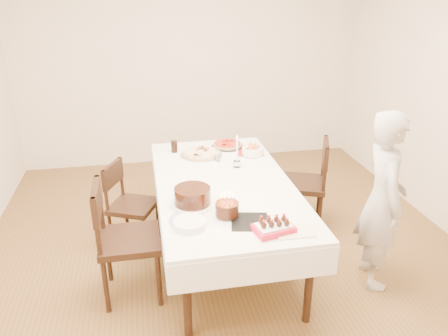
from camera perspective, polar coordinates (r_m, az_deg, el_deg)
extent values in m
plane|color=brown|center=(4.07, 0.55, -11.81)|extent=(5.00, 5.00, 0.00)
cube|color=#F0DFCA|center=(5.88, -4.42, 13.55)|extent=(4.50, 0.04, 2.70)
cube|color=white|center=(3.92, 0.00, -6.82)|extent=(1.46, 2.29, 0.75)
imported|color=beige|center=(3.67, 19.97, -4.06)|extent=(0.46, 0.60, 1.48)
cylinder|color=beige|center=(4.31, -2.97, 1.92)|extent=(0.53, 0.53, 0.04)
cylinder|color=red|center=(4.54, 0.45, 3.07)|extent=(0.32, 0.32, 0.04)
cube|color=#B21E1E|center=(4.42, 3.30, 2.16)|extent=(0.29, 0.29, 0.01)
cylinder|color=white|center=(4.32, 3.75, 2.24)|extent=(0.26, 0.26, 0.07)
cylinder|color=white|center=(3.99, 1.71, 2.22)|extent=(0.09, 0.09, 0.32)
cylinder|color=black|center=(4.40, -6.52, 2.80)|extent=(0.08, 0.08, 0.12)
cylinder|color=black|center=(3.36, -4.15, -3.70)|extent=(0.38, 0.38, 0.14)
cube|color=black|center=(3.15, 3.39, -7.05)|extent=(0.31, 0.31, 0.01)
cylinder|color=#36160E|center=(3.18, 0.40, -4.83)|extent=(0.19, 0.19, 0.16)
cube|color=beige|center=(3.07, 9.19, -8.29)|extent=(0.27, 0.18, 0.02)
cylinder|color=white|center=(3.09, -4.49, -7.24)|extent=(0.25, 0.25, 0.05)
cylinder|color=white|center=(3.17, -4.78, -6.79)|extent=(0.31, 0.31, 0.01)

